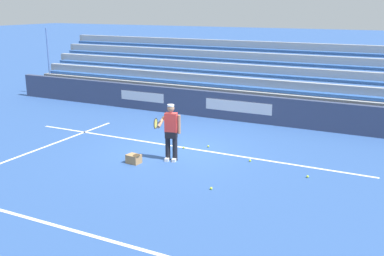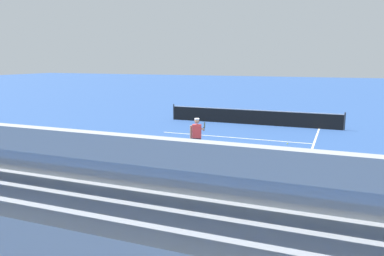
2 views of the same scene
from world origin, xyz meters
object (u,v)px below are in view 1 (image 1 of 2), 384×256
(tennis_player, at_px, (171,132))
(tennis_ball_toward_net, at_px, (211,188))
(tennis_ball_midcourt, at_px, (250,161))
(ball_box_cardboard, at_px, (134,159))
(tennis_ball_far_left, at_px, (184,148))
(tennis_ball_stray_back, at_px, (308,176))
(tennis_ball_by_box, at_px, (208,146))

(tennis_player, xyz_separation_m, tennis_ball_toward_net, (-1.99, 1.48, -0.86))
(tennis_player, relative_size, tennis_ball_midcourt, 25.98)
(ball_box_cardboard, relative_size, tennis_ball_toward_net, 6.06)
(ball_box_cardboard, xyz_separation_m, tennis_ball_midcourt, (-3.03, -1.67, -0.10))
(tennis_ball_far_left, relative_size, tennis_ball_stray_back, 1.00)
(tennis_player, distance_m, tennis_ball_by_box, 1.95)
(tennis_player, bearing_deg, tennis_ball_far_left, -80.67)
(tennis_ball_toward_net, xyz_separation_m, tennis_ball_by_box, (1.54, -3.16, 0.00))
(tennis_player, distance_m, tennis_ball_stray_back, 4.11)
(tennis_player, height_order, tennis_ball_midcourt, tennis_player)
(tennis_ball_stray_back, distance_m, tennis_ball_midcourt, 1.90)
(tennis_player, xyz_separation_m, ball_box_cardboard, (0.87, 0.70, -0.76))
(tennis_ball_by_box, xyz_separation_m, tennis_ball_midcourt, (-1.71, 0.72, 0.00))
(tennis_ball_far_left, relative_size, tennis_ball_by_box, 1.00)
(tennis_ball_stray_back, distance_m, tennis_ball_by_box, 3.75)
(ball_box_cardboard, relative_size, tennis_ball_by_box, 6.06)
(tennis_ball_far_left, distance_m, tennis_ball_toward_net, 3.44)
(ball_box_cardboard, distance_m, tennis_ball_stray_back, 5.00)
(tennis_ball_by_box, distance_m, tennis_ball_midcourt, 1.85)
(tennis_ball_by_box, bearing_deg, tennis_ball_midcourt, 157.12)
(tennis_player, height_order, tennis_ball_far_left, tennis_player)
(tennis_ball_by_box, bearing_deg, tennis_player, 74.78)
(tennis_ball_far_left, height_order, tennis_ball_toward_net, same)
(ball_box_cardboard, bearing_deg, tennis_ball_by_box, -119.05)
(tennis_player, distance_m, ball_box_cardboard, 1.35)
(tennis_ball_stray_back, bearing_deg, tennis_player, 6.27)
(tennis_ball_stray_back, relative_size, tennis_ball_midcourt, 1.00)
(tennis_player, distance_m, tennis_ball_midcourt, 2.52)
(tennis_ball_far_left, height_order, tennis_ball_stray_back, same)
(tennis_player, bearing_deg, tennis_ball_by_box, -105.22)
(tennis_ball_far_left, relative_size, tennis_ball_midcourt, 1.00)
(tennis_ball_toward_net, relative_size, tennis_ball_stray_back, 1.00)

